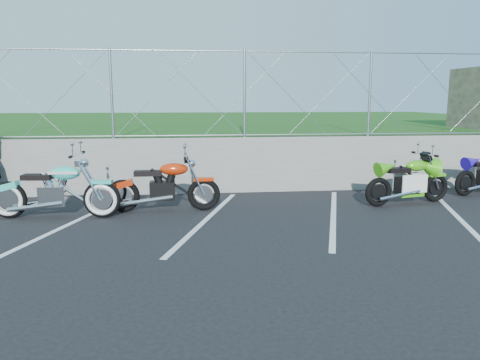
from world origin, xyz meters
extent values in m
plane|color=black|center=(0.00, 0.00, 0.00)|extent=(90.00, 90.00, 0.00)
cube|color=slate|center=(0.00, 3.50, 0.65)|extent=(30.00, 0.22, 1.30)
cube|color=#174512|center=(0.00, 13.50, 0.65)|extent=(30.00, 20.00, 1.30)
cylinder|color=gray|center=(0.00, 3.50, 3.25)|extent=(28.00, 0.03, 0.03)
cylinder|color=gray|center=(0.00, 3.50, 1.35)|extent=(28.00, 0.03, 0.03)
cube|color=silver|center=(-2.40, 1.00, 0.00)|extent=(1.49, 4.31, 0.01)
cube|color=silver|center=(0.00, 1.00, 0.00)|extent=(1.49, 4.31, 0.01)
cube|color=silver|center=(2.40, 1.00, 0.00)|extent=(1.49, 4.31, 0.01)
cube|color=silver|center=(4.80, 1.00, 0.00)|extent=(1.49, 4.31, 0.01)
torus|color=black|center=(-3.64, 1.47, 0.35)|extent=(0.71, 0.18, 0.70)
torus|color=black|center=(-1.92, 1.32, 0.35)|extent=(0.71, 0.18, 0.70)
cube|color=silver|center=(-2.80, 1.39, 0.42)|extent=(0.51, 0.34, 0.36)
ellipsoid|color=#33CEB9|center=(-2.57, 1.37, 0.85)|extent=(0.58, 0.31, 0.25)
cube|color=black|center=(-3.08, 1.42, 0.77)|extent=(0.55, 0.30, 0.10)
cube|color=#33CEB9|center=(-1.92, 1.32, 0.68)|extent=(0.42, 0.19, 0.06)
cylinder|color=silver|center=(-2.33, 1.35, 1.19)|extent=(0.10, 0.76, 0.03)
torus|color=black|center=(-1.60, 1.71, 0.32)|extent=(0.65, 0.12, 0.65)
torus|color=black|center=(-0.03, 1.70, 0.32)|extent=(0.65, 0.12, 0.65)
cube|color=black|center=(-0.83, 1.71, 0.42)|extent=(0.48, 0.30, 0.36)
ellipsoid|color=red|center=(-0.60, 1.70, 0.84)|extent=(0.55, 0.26, 0.24)
cube|color=black|center=(-1.11, 1.71, 0.76)|extent=(0.52, 0.26, 0.09)
cube|color=red|center=(-0.03, 1.70, 0.63)|extent=(0.40, 0.16, 0.06)
cylinder|color=silver|center=(-0.38, 1.70, 1.09)|extent=(0.04, 0.75, 0.03)
torus|color=black|center=(3.53, 1.62, 0.30)|extent=(0.62, 0.24, 0.61)
torus|color=black|center=(4.94, 1.93, 0.30)|extent=(0.62, 0.24, 0.61)
cube|color=black|center=(4.22, 1.77, 0.40)|extent=(0.51, 0.38, 0.34)
ellipsoid|color=#46B416|center=(4.43, 1.82, 0.81)|extent=(0.57, 0.35, 0.23)
cube|color=black|center=(3.96, 1.72, 0.74)|extent=(0.54, 0.34, 0.09)
cube|color=#46B416|center=(4.94, 1.93, 0.59)|extent=(0.41, 0.23, 0.06)
cylinder|color=silver|center=(4.60, 1.86, 1.04)|extent=(0.18, 0.72, 0.03)
torus|color=black|center=(5.92, 2.43, 0.29)|extent=(0.60, 0.25, 0.59)
camera|label=1|loc=(-0.33, -7.37, 2.19)|focal=35.00mm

